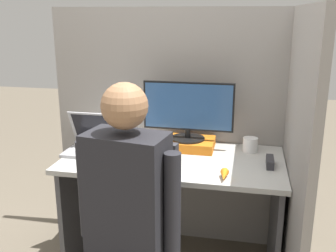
{
  "coord_description": "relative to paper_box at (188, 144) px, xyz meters",
  "views": [
    {
      "loc": [
        0.43,
        -1.87,
        1.6
      ],
      "look_at": [
        0.0,
        0.17,
        1.0
      ],
      "focal_mm": 42.0,
      "sensor_mm": 36.0,
      "label": 1
    }
  ],
  "objects": [
    {
      "name": "stapler",
      "position": [
        0.51,
        -0.22,
        -0.01
      ],
      "size": [
        0.04,
        0.14,
        0.05
      ],
      "color": "#2D2D33",
      "rests_on": "desk"
    },
    {
      "name": "coffee_mug",
      "position": [
        0.4,
        0.02,
        0.02
      ],
      "size": [
        0.09,
        0.09,
        0.09
      ],
      "color": "white",
      "rests_on": "desk"
    },
    {
      "name": "office_chair",
      "position": [
        -0.13,
        -0.84,
        -0.27
      ],
      "size": [
        0.54,
        0.6,
        1.02
      ],
      "color": "#2D2D33",
      "rests_on": "ground"
    },
    {
      "name": "person",
      "position": [
        -0.1,
        -1.0,
        -0.01
      ],
      "size": [
        0.47,
        0.47,
        1.34
      ],
      "color": "brown",
      "rests_on": "ground"
    },
    {
      "name": "carrot_toy",
      "position": [
        0.27,
        -0.46,
        -0.01
      ],
      "size": [
        0.05,
        0.13,
        0.05
      ],
      "color": "orange",
      "rests_on": "desk"
    },
    {
      "name": "cubicle_panel_back",
      "position": [
        -0.06,
        0.18,
        0.04
      ],
      "size": [
        1.83,
        0.04,
        1.64
      ],
      "color": "gray",
      "rests_on": "ground"
    },
    {
      "name": "monitor",
      "position": [
        0.0,
        0.0,
        0.23
      ],
      "size": [
        0.58,
        0.22,
        0.38
      ],
      "color": "black",
      "rests_on": "paper_box"
    },
    {
      "name": "mouse",
      "position": [
        -0.31,
        -0.36,
        -0.01
      ],
      "size": [
        0.07,
        0.05,
        0.04
      ],
      "color": "silver",
      "rests_on": "desk"
    },
    {
      "name": "cubicle_panel_right",
      "position": [
        0.63,
        -0.26,
        0.04
      ],
      "size": [
        0.04,
        1.33,
        1.64
      ],
      "color": "gray",
      "rests_on": "ground"
    },
    {
      "name": "paper_box",
      "position": [
        0.0,
        0.0,
        0.0
      ],
      "size": [
        0.34,
        0.25,
        0.06
      ],
      "color": "orange",
      "rests_on": "desk"
    },
    {
      "name": "laptop",
      "position": [
        -0.56,
        -0.19,
        0.02
      ],
      "size": [
        0.35,
        0.26,
        0.26
      ],
      "color": "#99999E",
      "rests_on": "desk"
    },
    {
      "name": "desk",
      "position": [
        -0.06,
        -0.19,
        -0.22
      ],
      "size": [
        1.33,
        0.69,
        0.75
      ],
      "color": "#B7B7B2",
      "rests_on": "ground"
    }
  ]
}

